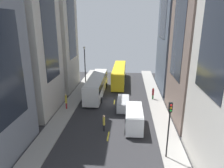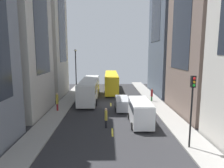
% 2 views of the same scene
% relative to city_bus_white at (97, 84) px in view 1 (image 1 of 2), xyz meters
% --- Properties ---
extents(ground_plane, '(40.23, 40.23, 0.00)m').
position_rel_city_bus_white_xyz_m(ground_plane, '(3.44, -3.38, -2.01)').
color(ground_plane, '#28282B').
extents(sidewalk_west, '(2.47, 44.00, 0.15)m').
position_rel_city_bus_white_xyz_m(sidewalk_west, '(-3.44, -3.38, -1.94)').
color(sidewalk_west, gray).
rests_on(sidewalk_west, ground).
extents(sidewalk_east, '(2.47, 44.00, 0.15)m').
position_rel_city_bus_white_xyz_m(sidewalk_east, '(10.32, -3.38, -1.94)').
color(sidewalk_east, gray).
rests_on(sidewalk_east, ground).
extents(lane_stripe_1, '(0.16, 2.00, 0.01)m').
position_rel_city_bus_white_xyz_m(lane_stripe_1, '(3.44, -13.88, -2.00)').
color(lane_stripe_1, yellow).
rests_on(lane_stripe_1, ground).
extents(lane_stripe_2, '(0.16, 2.00, 0.01)m').
position_rel_city_bus_white_xyz_m(lane_stripe_2, '(3.44, -3.38, -2.00)').
color(lane_stripe_2, yellow).
rests_on(lane_stripe_2, ground).
extents(lane_stripe_3, '(0.16, 2.00, 0.01)m').
position_rel_city_bus_white_xyz_m(lane_stripe_3, '(3.44, 7.12, -2.00)').
color(lane_stripe_3, yellow).
rests_on(lane_stripe_3, ground).
extents(lane_stripe_4, '(0.16, 2.00, 0.01)m').
position_rel_city_bus_white_xyz_m(lane_stripe_4, '(3.44, 17.62, -2.00)').
color(lane_stripe_4, yellow).
rests_on(lane_stripe_4, ground).
extents(building_west_1, '(9.85, 8.97, 22.53)m').
position_rel_city_bus_white_xyz_m(building_west_1, '(-9.76, -7.54, 9.25)').
color(building_west_1, '#B7B2A8').
rests_on(building_west_1, ground).
extents(building_west_2, '(9.80, 8.63, 27.16)m').
position_rel_city_bus_white_xyz_m(building_west_2, '(-9.73, 3.27, 11.57)').
color(building_west_2, '#B7B2A8').
rests_on(building_west_2, ground).
extents(building_east_1, '(8.60, 10.79, 25.12)m').
position_rel_city_bus_white_xyz_m(building_east_1, '(16.01, -7.84, 10.55)').
color(building_east_1, '#7A665B').
rests_on(building_east_1, ground).
extents(city_bus_white, '(2.81, 12.98, 3.35)m').
position_rel_city_bus_white_xyz_m(city_bus_white, '(0.00, 0.00, 0.00)').
color(city_bus_white, silver).
rests_on(city_bus_white, ground).
extents(streetcar_yellow, '(2.70, 13.68, 3.59)m').
position_rel_city_bus_white_xyz_m(streetcar_yellow, '(3.69, 7.86, 0.11)').
color(streetcar_yellow, yellow).
rests_on(streetcar_yellow, ground).
extents(delivery_van_white, '(2.26, 5.22, 2.58)m').
position_rel_city_bus_white_xyz_m(delivery_van_white, '(6.46, -11.61, -0.50)').
color(delivery_van_white, white).
rests_on(delivery_van_white, ground).
extents(car_silver_0, '(1.94, 4.60, 1.56)m').
position_rel_city_bus_white_xyz_m(car_silver_0, '(4.96, -5.90, -1.09)').
color(car_silver_0, '#B7BABF').
rests_on(car_silver_0, ground).
extents(pedestrian_walking_far, '(0.29, 0.29, 2.09)m').
position_rel_city_bus_white_xyz_m(pedestrian_walking_far, '(2.82, -12.69, -0.86)').
color(pedestrian_walking_far, black).
rests_on(pedestrian_walking_far, ground).
extents(pedestrian_waiting_curb, '(0.32, 0.32, 2.35)m').
position_rel_city_bus_white_xyz_m(pedestrian_waiting_curb, '(-3.59, -6.87, -0.60)').
color(pedestrian_waiting_curb, maroon).
rests_on(pedestrian_waiting_curb, ground).
extents(pedestrian_crossing_mid, '(0.34, 0.34, 2.00)m').
position_rel_city_bus_white_xyz_m(pedestrian_crossing_mid, '(9.86, -1.83, -0.80)').
color(pedestrian_crossing_mid, '#336B38').
rests_on(pedestrian_crossing_mid, ground).
extents(traffic_light_near_corner, '(0.32, 0.44, 5.71)m').
position_rel_city_bus_white_xyz_m(traffic_light_near_corner, '(9.48, -17.32, 2.12)').
color(traffic_light_near_corner, black).
rests_on(traffic_light_near_corner, ground).
extents(streetlamp_near, '(0.44, 0.44, 8.13)m').
position_rel_city_bus_white_xyz_m(streetlamp_near, '(-2.71, 3.32, 3.03)').
color(streetlamp_near, black).
rests_on(streetlamp_near, ground).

